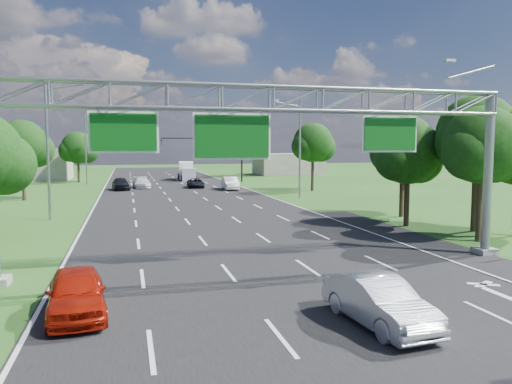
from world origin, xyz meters
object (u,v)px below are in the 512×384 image
object	(u,v)px
red_coupe	(76,292)
traffic_signal	(219,148)
silver_sedan	(379,302)
box_truck	(187,171)
sign_gantry	(273,113)

from	to	relation	value
red_coupe	traffic_signal	bearing A→B (deg)	70.13
silver_sedan	traffic_signal	bearing A→B (deg)	78.65
red_coupe	silver_sedan	xyz separation A→B (m)	(8.99, -3.24, -0.02)
box_truck	silver_sedan	bearing A→B (deg)	-85.20
box_truck	red_coupe	bearing A→B (deg)	-93.27
traffic_signal	box_truck	xyz separation A→B (m)	(-4.14, 6.21, -3.78)
silver_sedan	box_truck	bearing A→B (deg)	82.70
sign_gantry	traffic_signal	xyz separation A→B (m)	(7.15, 53.00, -1.72)
sign_gantry	red_coupe	size ratio (longest dim) A/B	5.29
box_truck	traffic_signal	bearing A→B (deg)	-49.86
silver_sedan	box_truck	distance (m)	66.99
box_truck	sign_gantry	bearing A→B (deg)	-86.46
sign_gantry	silver_sedan	size ratio (longest dim) A/B	5.26
traffic_signal	sign_gantry	bearing A→B (deg)	-97.68
traffic_signal	box_truck	distance (m)	8.36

